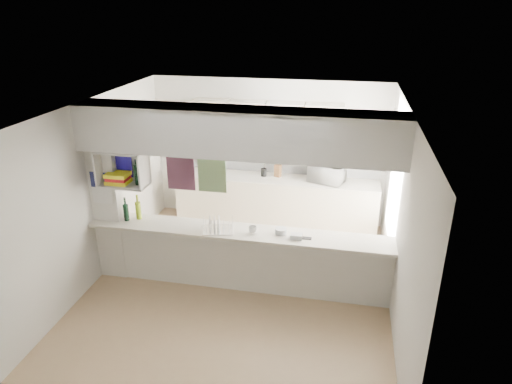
% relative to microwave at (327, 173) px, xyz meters
% --- Properties ---
extents(floor, '(4.80, 4.80, 0.00)m').
position_rel_microwave_xyz_m(floor, '(-1.09, -2.10, -1.08)').
color(floor, tan).
rests_on(floor, ground).
extents(ceiling, '(4.80, 4.80, 0.00)m').
position_rel_microwave_xyz_m(ceiling, '(-1.09, -2.10, 1.52)').
color(ceiling, white).
rests_on(ceiling, wall_back).
extents(wall_back, '(4.20, 0.00, 4.20)m').
position_rel_microwave_xyz_m(wall_back, '(-1.09, 0.30, 0.22)').
color(wall_back, silver).
rests_on(wall_back, floor).
extents(wall_left, '(0.00, 4.80, 4.80)m').
position_rel_microwave_xyz_m(wall_left, '(-3.19, -2.10, 0.22)').
color(wall_left, silver).
rests_on(wall_left, floor).
extents(wall_right, '(0.00, 4.80, 4.80)m').
position_rel_microwave_xyz_m(wall_right, '(1.01, -2.10, 0.22)').
color(wall_right, silver).
rests_on(wall_right, floor).
extents(servery_partition, '(4.20, 0.50, 2.60)m').
position_rel_microwave_xyz_m(servery_partition, '(-1.26, -2.10, 0.58)').
color(servery_partition, silver).
rests_on(servery_partition, floor).
extents(cubby_shelf, '(0.65, 0.35, 0.50)m').
position_rel_microwave_xyz_m(cubby_shelf, '(-2.65, -2.16, 0.63)').
color(cubby_shelf, white).
rests_on(cubby_shelf, bulkhead).
extents(kitchen_run, '(3.60, 0.63, 2.24)m').
position_rel_microwave_xyz_m(kitchen_run, '(-0.93, 0.04, -0.26)').
color(kitchen_run, beige).
rests_on(kitchen_run, floor).
extents(microwave, '(0.69, 0.57, 0.33)m').
position_rel_microwave_xyz_m(microwave, '(0.00, 0.00, 0.00)').
color(microwave, white).
rests_on(microwave, bench_top).
extents(bowl, '(0.26, 0.26, 0.06)m').
position_rel_microwave_xyz_m(bowl, '(0.00, 0.04, 0.20)').
color(bowl, '#130B7B').
rests_on(bowl, microwave).
extents(dish_rack, '(0.48, 0.41, 0.22)m').
position_rel_microwave_xyz_m(dish_rack, '(-1.35, -2.15, -0.07)').
color(dish_rack, silver).
rests_on(dish_rack, breakfast_bar).
extents(cup, '(0.14, 0.14, 0.09)m').
position_rel_microwave_xyz_m(cup, '(-0.87, -2.14, -0.10)').
color(cup, white).
rests_on(cup, dish_rack).
extents(wine_bottles, '(0.23, 0.16, 0.37)m').
position_rel_microwave_xyz_m(wine_bottles, '(-2.64, -2.06, -0.03)').
color(wine_bottles, black).
rests_on(wine_bottles, breakfast_bar).
extents(plastic_tubs, '(0.50, 0.23, 0.08)m').
position_rel_microwave_xyz_m(plastic_tubs, '(-0.40, -2.11, -0.13)').
color(plastic_tubs, silver).
rests_on(plastic_tubs, breakfast_bar).
extents(utensil_jar, '(0.10, 0.10, 0.14)m').
position_rel_microwave_xyz_m(utensil_jar, '(-1.13, 0.05, -0.09)').
color(utensil_jar, black).
rests_on(utensil_jar, bench_top).
extents(knife_block, '(0.13, 0.12, 0.22)m').
position_rel_microwave_xyz_m(knife_block, '(-0.88, 0.08, -0.05)').
color(knife_block, brown).
rests_on(knife_block, bench_top).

